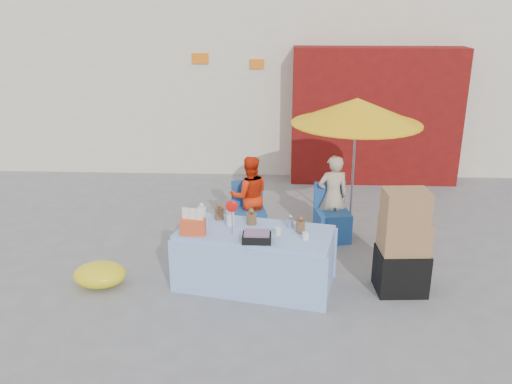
{
  "coord_description": "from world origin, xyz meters",
  "views": [
    {
      "loc": [
        0.37,
        -6.19,
        3.41
      ],
      "look_at": [
        0.06,
        0.6,
        1.0
      ],
      "focal_mm": 38.0,
      "sensor_mm": 36.0,
      "label": 1
    }
  ],
  "objects_px": {
    "chair_right": "(332,223)",
    "box_stack": "(403,246)",
    "vendor_orange": "(250,196)",
    "umbrella": "(357,112)",
    "chair_left": "(249,222)",
    "market_table": "(254,257)",
    "vendor_beige": "(333,196)"
  },
  "relations": [
    {
      "from": "vendor_beige",
      "to": "vendor_orange",
      "type": "bearing_deg",
      "value": -11.01
    },
    {
      "from": "umbrella",
      "to": "vendor_orange",
      "type": "bearing_deg",
      "value": -174.47
    },
    {
      "from": "umbrella",
      "to": "box_stack",
      "type": "xyz_separation_m",
      "value": [
        0.41,
        -1.79,
        -1.28
      ]
    },
    {
      "from": "chair_left",
      "to": "vendor_orange",
      "type": "height_order",
      "value": "vendor_orange"
    },
    {
      "from": "vendor_orange",
      "to": "vendor_beige",
      "type": "height_order",
      "value": "vendor_beige"
    },
    {
      "from": "vendor_orange",
      "to": "umbrella",
      "type": "distance_m",
      "value": 2.01
    },
    {
      "from": "chair_left",
      "to": "vendor_orange",
      "type": "relative_size",
      "value": 0.68
    },
    {
      "from": "market_table",
      "to": "chair_right",
      "type": "relative_size",
      "value": 2.44
    },
    {
      "from": "market_table",
      "to": "vendor_orange",
      "type": "relative_size",
      "value": 1.67
    },
    {
      "from": "market_table",
      "to": "chair_right",
      "type": "height_order",
      "value": "market_table"
    },
    {
      "from": "vendor_orange",
      "to": "chair_left",
      "type": "bearing_deg",
      "value": 77.7
    },
    {
      "from": "chair_left",
      "to": "chair_right",
      "type": "relative_size",
      "value": 1.0
    },
    {
      "from": "umbrella",
      "to": "chair_left",
      "type": "bearing_deg",
      "value": -169.62
    },
    {
      "from": "box_stack",
      "to": "vendor_orange",
      "type": "bearing_deg",
      "value": 139.94
    },
    {
      "from": "vendor_beige",
      "to": "box_stack",
      "type": "distance_m",
      "value": 1.79
    },
    {
      "from": "chair_right",
      "to": "box_stack",
      "type": "relative_size",
      "value": 0.64
    },
    {
      "from": "market_table",
      "to": "chair_right",
      "type": "bearing_deg",
      "value": 64.71
    },
    {
      "from": "chair_right",
      "to": "umbrella",
      "type": "xyz_separation_m",
      "value": [
        0.3,
        0.28,
        1.64
      ]
    },
    {
      "from": "vendor_orange",
      "to": "box_stack",
      "type": "height_order",
      "value": "box_stack"
    },
    {
      "from": "vendor_beige",
      "to": "box_stack",
      "type": "relative_size",
      "value": 0.97
    },
    {
      "from": "box_stack",
      "to": "umbrella",
      "type": "bearing_deg",
      "value": 102.72
    },
    {
      "from": "chair_right",
      "to": "vendor_orange",
      "type": "relative_size",
      "value": 0.68
    },
    {
      "from": "market_table",
      "to": "vendor_beige",
      "type": "height_order",
      "value": "vendor_beige"
    },
    {
      "from": "box_stack",
      "to": "chair_right",
      "type": "bearing_deg",
      "value": 115.13
    },
    {
      "from": "vendor_orange",
      "to": "umbrella",
      "type": "xyz_separation_m",
      "value": [
        1.55,
        0.15,
        1.27
      ]
    },
    {
      "from": "market_table",
      "to": "box_stack",
      "type": "xyz_separation_m",
      "value": [
        1.8,
        -0.07,
        0.23
      ]
    },
    {
      "from": "chair_right",
      "to": "vendor_orange",
      "type": "bearing_deg",
      "value": 162.83
    },
    {
      "from": "market_table",
      "to": "chair_left",
      "type": "height_order",
      "value": "market_table"
    },
    {
      "from": "chair_right",
      "to": "box_stack",
      "type": "bearing_deg",
      "value": -75.88
    },
    {
      "from": "chair_left",
      "to": "chair_right",
      "type": "xyz_separation_m",
      "value": [
        1.25,
        0.0,
        0.0
      ]
    },
    {
      "from": "chair_right",
      "to": "box_stack",
      "type": "height_order",
      "value": "box_stack"
    },
    {
      "from": "vendor_orange",
      "to": "vendor_beige",
      "type": "distance_m",
      "value": 1.25
    }
  ]
}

